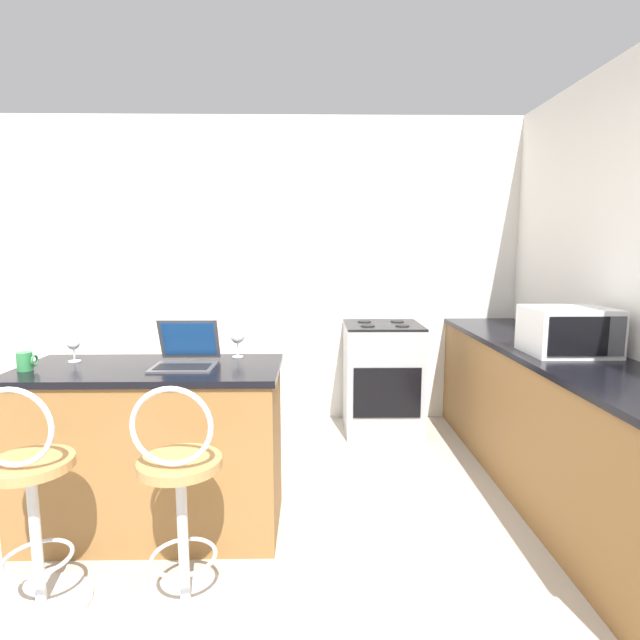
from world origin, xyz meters
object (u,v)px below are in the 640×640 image
(wine_glass_short, at_px, (237,337))
(mug_green, at_px, (25,361))
(microwave, at_px, (568,331))
(bar_stool_near, at_px, (31,507))
(laptop, at_px, (186,354))
(stove_range, at_px, (382,377))
(bar_stool_far, at_px, (180,506))
(wine_glass_tall, at_px, (73,345))

(wine_glass_short, height_order, mug_green, wine_glass_short)
(microwave, relative_size, wine_glass_short, 2.96)
(bar_stool_near, bearing_deg, microwave, 18.81)
(bar_stool_near, bearing_deg, laptop, 52.63)
(laptop, bearing_deg, mug_green, -172.66)
(wine_glass_short, bearing_deg, stove_range, 51.38)
(bar_stool_far, height_order, stove_range, bar_stool_far)
(microwave, distance_m, mug_green, 2.93)
(microwave, xyz_separation_m, wine_glass_short, (-1.90, -0.06, -0.02))
(microwave, bearing_deg, bar_stool_near, -161.19)
(wine_glass_tall, bearing_deg, bar_stool_near, -79.39)
(bar_stool_far, bearing_deg, bar_stool_near, 180.00)
(bar_stool_far, relative_size, laptop, 3.11)
(stove_range, bearing_deg, wine_glass_tall, -144.10)
(wine_glass_short, distance_m, wine_glass_tall, 0.87)
(wine_glass_short, bearing_deg, microwave, 1.70)
(mug_green, bearing_deg, microwave, 6.95)
(laptop, relative_size, wine_glass_tall, 2.34)
(microwave, distance_m, stove_range, 1.60)
(bar_stool_far, xyz_separation_m, stove_range, (1.12, 2.08, -0.01))
(bar_stool_near, height_order, wine_glass_tall, wine_glass_tall)
(mug_green, bearing_deg, bar_stool_far, -31.15)
(laptop, bearing_deg, microwave, 6.80)
(bar_stool_far, height_order, wine_glass_tall, wine_glass_tall)
(laptop, distance_m, wine_glass_short, 0.32)
(stove_range, bearing_deg, laptop, -130.52)
(bar_stool_far, height_order, mug_green, mug_green)
(laptop, relative_size, wine_glass_short, 2.01)
(microwave, height_order, wine_glass_tall, microwave)
(microwave, relative_size, stove_range, 0.52)
(wine_glass_tall, height_order, mug_green, wine_glass_tall)
(mug_green, bearing_deg, wine_glass_tall, 53.11)
(laptop, height_order, wine_glass_tall, laptop)
(microwave, xyz_separation_m, wine_glass_tall, (-2.76, -0.16, -0.04))
(wine_glass_tall, xyz_separation_m, mug_green, (-0.15, -0.20, -0.05))
(wine_glass_tall, bearing_deg, mug_green, -126.89)
(microwave, bearing_deg, wine_glass_short, -178.30)
(bar_stool_near, bearing_deg, wine_glass_tall, 100.61)
(bar_stool_far, distance_m, microwave, 2.28)
(microwave, bearing_deg, stove_range, 127.18)
(laptop, bearing_deg, wine_glass_tall, 171.13)
(mug_green, bearing_deg, bar_stool_near, -62.06)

